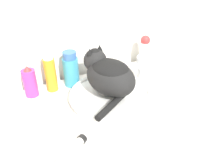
% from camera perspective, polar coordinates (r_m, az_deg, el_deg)
% --- Properties ---
extents(wall_back, '(8.00, 0.05, 2.40)m').
position_cam_1_polar(wall_back, '(1.20, -8.69, 19.32)').
color(wall_back, silver).
rests_on(wall_back, ground_plane).
extents(vanity_counter, '(0.94, 0.54, 0.82)m').
position_cam_1_polar(vanity_counter, '(1.37, -0.75, -17.96)').
color(vanity_counter, white).
rests_on(vanity_counter, ground_plane).
extents(sink_basin, '(0.37, 0.37, 0.04)m').
position_cam_1_polar(sink_basin, '(1.07, -0.34, -2.82)').
color(sink_basin, silver).
rests_on(sink_basin, vanity_counter).
extents(cat, '(0.26, 0.31, 0.19)m').
position_cam_1_polar(cat, '(1.02, -0.90, 2.47)').
color(cat, black).
rests_on(cat, sink_basin).
extents(faucet, '(0.16, 0.08, 0.16)m').
position_cam_1_polar(faucet, '(1.18, 7.02, 4.09)').
color(faucet, silver).
rests_on(faucet, vanity_counter).
extents(lotion_bottle_white, '(0.06, 0.06, 0.18)m').
position_cam_1_polar(lotion_bottle_white, '(1.35, 7.83, 7.89)').
color(lotion_bottle_white, silver).
rests_on(lotion_bottle_white, vanity_counter).
extents(deodorant_stick, '(0.05, 0.05, 0.13)m').
position_cam_1_polar(deodorant_stick, '(1.22, -3.77, 4.10)').
color(deodorant_stick, silver).
rests_on(deodorant_stick, vanity_counter).
extents(spray_bottle_trigger, '(0.06, 0.06, 0.15)m').
position_cam_1_polar(spray_bottle_trigger, '(1.14, -19.14, 0.40)').
color(spray_bottle_trigger, '#B2338C').
rests_on(spray_bottle_trigger, vanity_counter).
extents(mouthwash_bottle, '(0.08, 0.08, 0.18)m').
position_cam_1_polar(mouthwash_bottle, '(1.17, -9.86, 3.47)').
color(mouthwash_bottle, teal).
rests_on(mouthwash_bottle, vanity_counter).
extents(shampoo_bottle_tall, '(0.05, 0.05, 0.19)m').
position_cam_1_polar(shampoo_bottle_tall, '(1.15, -14.61, 2.55)').
color(shampoo_bottle_tall, orange).
rests_on(shampoo_bottle_tall, vanity_counter).
extents(cream_tube, '(0.14, 0.10, 0.03)m').
position_cam_1_polar(cream_tube, '(0.85, -9.65, -15.44)').
color(cream_tube, silver).
rests_on(cream_tube, vanity_counter).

